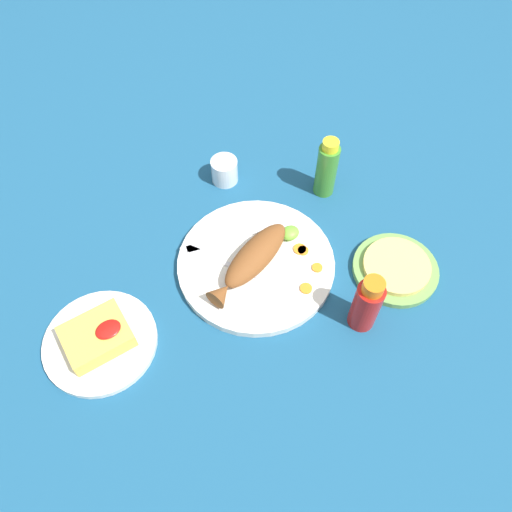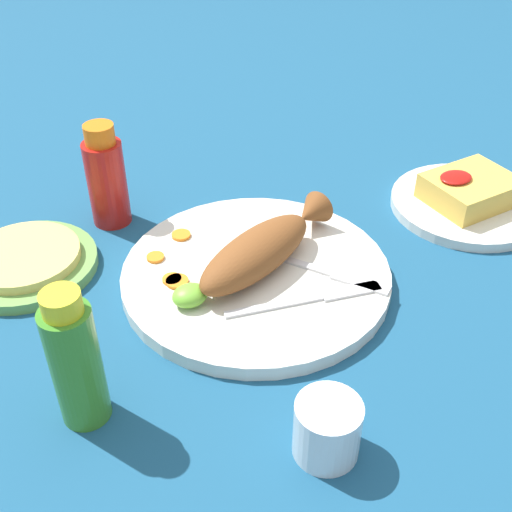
{
  "view_description": "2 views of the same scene",
  "coord_description": "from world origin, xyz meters",
  "px_view_note": "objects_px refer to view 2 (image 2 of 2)",
  "views": [
    {
      "loc": [
        -0.3,
        -0.47,
        0.88
      ],
      "look_at": [
        0.0,
        0.0,
        0.04
      ],
      "focal_mm": 35.0,
      "sensor_mm": 36.0,
      "label": 1
    },
    {
      "loc": [
        0.3,
        0.52,
        0.5
      ],
      "look_at": [
        0.0,
        0.0,
        0.04
      ],
      "focal_mm": 45.0,
      "sensor_mm": 36.0,
      "label": 2
    }
  ],
  "objects_px": {
    "hot_sauce_bottle_red": "(106,178)",
    "tortilla_plate": "(26,264)",
    "fork_far": "(315,298)",
    "salt_cup": "(327,432)",
    "fried_fish": "(263,248)",
    "hot_sauce_bottle_green": "(75,361)",
    "side_plate_fries": "(467,204)",
    "fork_near": "(325,272)",
    "main_plate": "(256,275)"
  },
  "relations": [
    {
      "from": "fried_fish",
      "to": "hot_sauce_bottle_green",
      "type": "relative_size",
      "value": 1.5
    },
    {
      "from": "hot_sauce_bottle_green",
      "to": "side_plate_fries",
      "type": "bearing_deg",
      "value": -171.86
    },
    {
      "from": "fork_far",
      "to": "hot_sauce_bottle_red",
      "type": "height_order",
      "value": "hot_sauce_bottle_red"
    },
    {
      "from": "fork_far",
      "to": "hot_sauce_bottle_red",
      "type": "distance_m",
      "value": 0.33
    },
    {
      "from": "fried_fish",
      "to": "side_plate_fries",
      "type": "xyz_separation_m",
      "value": [
        -0.33,
        0.01,
        -0.04
      ]
    },
    {
      "from": "fried_fish",
      "to": "fork_far",
      "type": "relative_size",
      "value": 1.24
    },
    {
      "from": "main_plate",
      "to": "tortilla_plate",
      "type": "xyz_separation_m",
      "value": [
        0.24,
        -0.16,
        -0.0
      ]
    },
    {
      "from": "fried_fish",
      "to": "fork_near",
      "type": "xyz_separation_m",
      "value": [
        -0.06,
        0.05,
        -0.02
      ]
    },
    {
      "from": "fried_fish",
      "to": "salt_cup",
      "type": "bearing_deg",
      "value": 51.3
    },
    {
      "from": "hot_sauce_bottle_red",
      "to": "fork_near",
      "type": "bearing_deg",
      "value": 123.51
    },
    {
      "from": "main_plate",
      "to": "fork_near",
      "type": "distance_m",
      "value": 0.08
    },
    {
      "from": "salt_cup",
      "to": "hot_sauce_bottle_green",
      "type": "bearing_deg",
      "value": -40.61
    },
    {
      "from": "fried_fish",
      "to": "fork_far",
      "type": "bearing_deg",
      "value": 80.93
    },
    {
      "from": "tortilla_plate",
      "to": "salt_cup",
      "type": "bearing_deg",
      "value": 112.44
    },
    {
      "from": "fork_far",
      "to": "main_plate",
      "type": "bearing_deg",
      "value": 124.44
    },
    {
      "from": "main_plate",
      "to": "hot_sauce_bottle_red",
      "type": "distance_m",
      "value": 0.25
    },
    {
      "from": "side_plate_fries",
      "to": "tortilla_plate",
      "type": "height_order",
      "value": "same"
    },
    {
      "from": "main_plate",
      "to": "salt_cup",
      "type": "height_order",
      "value": "salt_cup"
    },
    {
      "from": "side_plate_fries",
      "to": "tortilla_plate",
      "type": "distance_m",
      "value": 0.6
    },
    {
      "from": "fried_fish",
      "to": "fork_near",
      "type": "distance_m",
      "value": 0.08
    },
    {
      "from": "main_plate",
      "to": "fried_fish",
      "type": "distance_m",
      "value": 0.04
    },
    {
      "from": "main_plate",
      "to": "tortilla_plate",
      "type": "distance_m",
      "value": 0.29
    },
    {
      "from": "hot_sauce_bottle_red",
      "to": "salt_cup",
      "type": "xyz_separation_m",
      "value": [
        -0.04,
        0.46,
        -0.04
      ]
    },
    {
      "from": "hot_sauce_bottle_red",
      "to": "tortilla_plate",
      "type": "height_order",
      "value": "hot_sauce_bottle_red"
    },
    {
      "from": "fork_far",
      "to": "tortilla_plate",
      "type": "relative_size",
      "value": 1.05
    },
    {
      "from": "fried_fish",
      "to": "hot_sauce_bottle_red",
      "type": "relative_size",
      "value": 1.59
    },
    {
      "from": "fried_fish",
      "to": "hot_sauce_bottle_red",
      "type": "xyz_separation_m",
      "value": [
        0.12,
        -0.21,
        0.02
      ]
    },
    {
      "from": "fried_fish",
      "to": "hot_sauce_bottle_green",
      "type": "xyz_separation_m",
      "value": [
        0.25,
        0.1,
        0.03
      ]
    },
    {
      "from": "fork_near",
      "to": "salt_cup",
      "type": "bearing_deg",
      "value": -67.3
    },
    {
      "from": "hot_sauce_bottle_green",
      "to": "salt_cup",
      "type": "bearing_deg",
      "value": 139.39
    },
    {
      "from": "fork_near",
      "to": "salt_cup",
      "type": "distance_m",
      "value": 0.24
    },
    {
      "from": "fork_far",
      "to": "side_plate_fries",
      "type": "xyz_separation_m",
      "value": [
        -0.31,
        -0.07,
        -0.01
      ]
    },
    {
      "from": "salt_cup",
      "to": "main_plate",
      "type": "bearing_deg",
      "value": -105.56
    },
    {
      "from": "hot_sauce_bottle_green",
      "to": "tortilla_plate",
      "type": "distance_m",
      "value": 0.26
    },
    {
      "from": "fork_near",
      "to": "fork_far",
      "type": "height_order",
      "value": "same"
    },
    {
      "from": "hot_sauce_bottle_red",
      "to": "hot_sauce_bottle_green",
      "type": "distance_m",
      "value": 0.34
    },
    {
      "from": "fork_far",
      "to": "salt_cup",
      "type": "relative_size",
      "value": 3.0
    },
    {
      "from": "main_plate",
      "to": "fork_near",
      "type": "relative_size",
      "value": 1.98
    },
    {
      "from": "fork_far",
      "to": "salt_cup",
      "type": "xyz_separation_m",
      "value": [
        0.1,
        0.16,
        0.01
      ]
    },
    {
      "from": "main_plate",
      "to": "hot_sauce_bottle_red",
      "type": "bearing_deg",
      "value": -63.88
    },
    {
      "from": "hot_sauce_bottle_green",
      "to": "fork_near",
      "type": "bearing_deg",
      "value": -171.69
    },
    {
      "from": "hot_sauce_bottle_red",
      "to": "tortilla_plate",
      "type": "bearing_deg",
      "value": 20.97
    },
    {
      "from": "salt_cup",
      "to": "side_plate_fries",
      "type": "bearing_deg",
      "value": -150.23
    },
    {
      "from": "hot_sauce_bottle_red",
      "to": "hot_sauce_bottle_green",
      "type": "xyz_separation_m",
      "value": [
        0.14,
        0.31,
        0.0
      ]
    },
    {
      "from": "fork_far",
      "to": "tortilla_plate",
      "type": "height_order",
      "value": "fork_far"
    },
    {
      "from": "hot_sauce_bottle_red",
      "to": "salt_cup",
      "type": "height_order",
      "value": "hot_sauce_bottle_red"
    },
    {
      "from": "fried_fish",
      "to": "fork_far",
      "type": "height_order",
      "value": "fried_fish"
    },
    {
      "from": "fried_fish",
      "to": "hot_sauce_bottle_green",
      "type": "bearing_deg",
      "value": 0.2
    },
    {
      "from": "fork_far",
      "to": "tortilla_plate",
      "type": "xyz_separation_m",
      "value": [
        0.27,
        -0.24,
        -0.01
      ]
    },
    {
      "from": "main_plate",
      "to": "fork_near",
      "type": "height_order",
      "value": "fork_near"
    }
  ]
}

